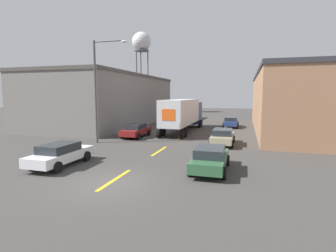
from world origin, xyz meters
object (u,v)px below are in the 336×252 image
parked_car_right_far (231,122)px  parked_car_right_mid (223,136)px  semi_truck (184,112)px  parked_car_right_near (210,158)px  parked_car_left_far (136,130)px  parked_car_left_near (60,154)px  street_lamp (99,84)px  water_tower (142,43)px

parked_car_right_far → parked_car_right_mid: bearing=-90.0°
semi_truck → parked_car_right_near: bearing=-71.2°
parked_car_left_far → parked_car_right_far: same height
parked_car_left_near → parked_car_left_far: bearing=90.0°
parked_car_right_near → street_lamp: 13.31m
parked_car_left_far → parked_car_right_mid: bearing=-10.8°
parked_car_right_near → parked_car_right_mid: bearing=90.0°
parked_car_left_far → water_tower: bearing=111.1°
water_tower → parked_car_right_far: bearing=-47.6°
parked_car_left_far → parked_car_right_far: (9.09, 11.77, 0.00)m
parked_car_right_near → street_lamp: street_lamp is taller
parked_car_right_mid → parked_car_left_far: (-9.09, 1.73, 0.00)m
semi_truck → parked_car_left_near: 17.82m
parked_car_left_near → street_lamp: size_ratio=0.50×
semi_truck → water_tower: 39.87m
semi_truck → parked_car_left_far: 6.97m
parked_car_left_far → parked_car_right_far: 14.87m
parked_car_left_far → water_tower: 43.66m
parked_car_right_mid → semi_truck: bearing=125.7°
water_tower → parked_car_left_far: bearing=-68.9°
parked_car_right_mid → parked_car_left_far: bearing=169.2°
parked_car_left_near → water_tower: 54.10m
parked_car_right_near → parked_car_left_near: (-9.09, -1.53, 0.00)m
parked_car_left_far → parked_car_right_far: bearing=52.3°
parked_car_right_mid → water_tower: (-23.64, 39.40, 16.59)m
parked_car_left_far → street_lamp: (-1.78, -4.03, 4.60)m
parked_car_right_mid → parked_car_left_far: size_ratio=1.00×
semi_truck → parked_car_right_near: (5.28, -15.81, -1.58)m
semi_truck → water_tower: size_ratio=0.64×
parked_car_right_far → parked_car_right_near: bearing=-90.0°
parked_car_left_far → parked_car_left_near: (0.00, -11.72, 0.00)m
semi_truck → parked_car_right_mid: size_ratio=2.81×
parked_car_left_near → street_lamp: bearing=103.0°
parked_car_right_mid → parked_car_left_near: 13.51m
parked_car_right_far → parked_car_right_near: same height
street_lamp → parked_car_right_mid: bearing=12.0°
parked_car_right_mid → street_lamp: 12.02m
parked_car_right_mid → parked_car_right_near: bearing=-90.0°
semi_truck → parked_car_right_mid: semi_truck is taller
semi_truck → water_tower: bearing=120.1°
parked_car_right_mid → street_lamp: bearing=-168.0°
parked_car_left_far → parked_car_left_near: same height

